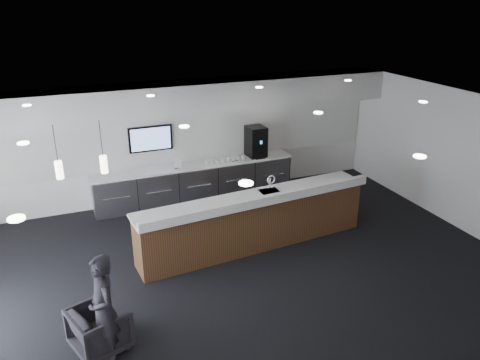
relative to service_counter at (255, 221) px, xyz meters
name	(u,v)px	position (x,y,z in m)	size (l,w,h in m)	color
ground	(253,273)	(-0.44, -0.95, -0.58)	(10.00, 10.00, 0.00)	black
ceiling	(255,117)	(-0.44, -0.95, 2.42)	(10.00, 8.00, 0.02)	black
back_wall	(190,139)	(-0.44, 3.05, 0.92)	(10.00, 0.02, 3.00)	white
right_wall	(469,164)	(4.56, -0.95, 0.92)	(0.02, 8.00, 3.00)	white
soffit_bulkhead	(193,97)	(-0.44, 2.60, 2.07)	(10.00, 0.90, 0.70)	silver
alcove_panel	(190,135)	(-0.44, 3.02, 1.02)	(9.80, 0.06, 1.40)	silver
back_credenza	(196,182)	(-0.44, 2.69, -0.10)	(5.06, 0.66, 0.95)	gray
wall_tv	(151,139)	(-1.44, 2.96, 1.07)	(1.05, 0.08, 0.62)	black
pendant_left	(104,164)	(-2.84, -0.15, 1.67)	(0.12, 0.12, 0.30)	#FFEBC6
pendant_right	(59,169)	(-3.54, -0.15, 1.67)	(0.12, 0.12, 0.30)	#FFEBC6
ceiling_can_lights	(255,119)	(-0.44, -0.95, 2.39)	(7.00, 5.00, 0.02)	silver
service_counter	(255,221)	(0.00, 0.00, 0.00)	(5.01, 1.25, 1.49)	#4E271A
coffee_machine	(256,141)	(1.22, 2.72, 0.76)	(0.47, 0.59, 0.78)	black
info_sign_left	(178,163)	(-0.91, 2.58, 0.50)	(0.18, 0.02, 0.25)	silver
info_sign_right	(235,156)	(0.57, 2.55, 0.51)	(0.20, 0.02, 0.26)	silver
armchair	(100,329)	(-3.31, -1.93, -0.23)	(0.74, 0.76, 0.70)	black
lounge_guest	(104,309)	(-3.23, -2.13, 0.24)	(0.60, 0.39, 1.64)	black
cup_0	(243,158)	(0.80, 2.57, 0.42)	(0.11, 0.11, 0.10)	white
cup_1	(238,158)	(0.66, 2.57, 0.42)	(0.11, 0.11, 0.10)	white
cup_2	(233,159)	(0.52, 2.57, 0.42)	(0.11, 0.11, 0.10)	white
cup_3	(228,160)	(0.38, 2.57, 0.42)	(0.11, 0.11, 0.10)	white
cup_4	(223,160)	(0.24, 2.57, 0.42)	(0.11, 0.11, 0.10)	white
cup_5	(217,161)	(0.10, 2.57, 0.42)	(0.11, 0.11, 0.10)	white
cup_6	(212,162)	(-0.04, 2.57, 0.42)	(0.11, 0.11, 0.10)	white
cup_7	(207,163)	(-0.18, 2.57, 0.42)	(0.11, 0.11, 0.10)	white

